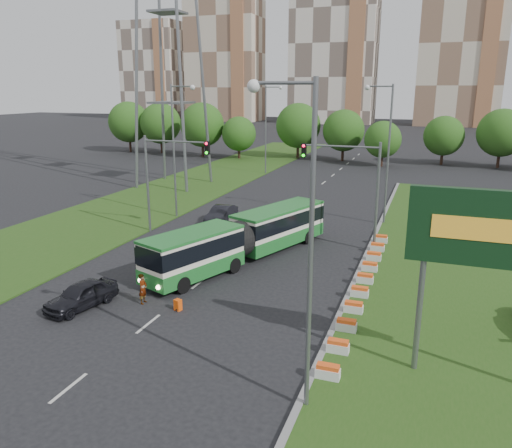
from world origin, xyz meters
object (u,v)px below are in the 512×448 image
at_px(traffic_mast_left, 164,169).
at_px(articulated_bus, 240,237).
at_px(pedestrian, 143,289).
at_px(shopping_trolley, 178,305).
at_px(billboard, 489,238).
at_px(traffic_mast_median, 355,178).
at_px(car_left_near, 81,295).
at_px(car_left_far, 221,214).

height_order(traffic_mast_left, articulated_bus, traffic_mast_left).
distance_m(traffic_mast_left, pedestrian, 14.78).
height_order(traffic_mast_left, shopping_trolley, traffic_mast_left).
bearing_deg(billboard, traffic_mast_median, 115.03).
xyz_separation_m(articulated_bus, shopping_trolley, (-0.16, -8.86, -1.33)).
distance_m(car_left_near, pedestrian, 3.31).
bearing_deg(articulated_bus, traffic_mast_median, 57.50).
bearing_deg(billboard, articulated_bus, 143.12).
relative_size(car_left_far, shopping_trolley, 7.23).
xyz_separation_m(traffic_mast_left, pedestrian, (5.77, -12.85, -4.49)).
bearing_deg(traffic_mast_left, pedestrian, -65.82).
distance_m(traffic_mast_median, pedestrian, 17.32).
bearing_deg(shopping_trolley, billboard, 9.07).
xyz_separation_m(billboard, car_left_far, (-19.76, 19.69, -5.43)).
bearing_deg(pedestrian, articulated_bus, -20.59).
bearing_deg(traffic_mast_median, car_left_near, -128.47).
bearing_deg(billboard, pedestrian, 172.72).
bearing_deg(traffic_mast_median, articulated_bus, -143.35).
relative_size(articulated_bus, pedestrian, 9.40).
distance_m(traffic_mast_median, traffic_mast_left, 15.19).
bearing_deg(pedestrian, car_left_near, 114.03).
relative_size(traffic_mast_left, pedestrian, 4.63).
relative_size(traffic_mast_median, traffic_mast_left, 1.00).
xyz_separation_m(pedestrian, shopping_trolley, (2.27, -0.18, -0.56)).
bearing_deg(car_left_near, billboard, 11.35).
distance_m(traffic_mast_median, shopping_trolley, 16.53).
relative_size(traffic_mast_left, car_left_near, 1.89).
xyz_separation_m(billboard, traffic_mast_left, (-22.63, 15.00, -0.81)).
height_order(traffic_mast_median, car_left_near, traffic_mast_median).
height_order(car_left_near, pedestrian, pedestrian).
xyz_separation_m(articulated_bus, pedestrian, (-2.43, -8.67, -0.77)).
bearing_deg(car_left_near, pedestrian, 41.92).
relative_size(pedestrian, shopping_trolley, 2.79).
bearing_deg(articulated_bus, car_left_near, -96.52).
bearing_deg(car_left_far, articulated_bus, -59.50).
height_order(car_left_near, car_left_far, car_left_far).
bearing_deg(car_left_near, car_left_far, 102.99).
relative_size(car_left_near, shopping_trolley, 6.82).
bearing_deg(billboard, car_left_far, 135.10).
height_order(traffic_mast_median, shopping_trolley, traffic_mast_median).
bearing_deg(car_left_far, billboard, -45.41).
height_order(articulated_bus, pedestrian, articulated_bus).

